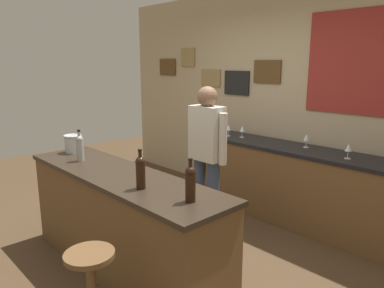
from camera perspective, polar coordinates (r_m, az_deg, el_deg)
The scene contains 14 objects.
ground_plane at distance 3.78m, azimuth -5.32°, elevation -16.78°, with size 10.00×10.00×0.00m, color #4C3823.
back_wall at distance 4.82m, azimuth 13.83°, elevation 7.07°, with size 6.00×0.09×2.80m.
bar_counter at distance 3.36m, azimuth -10.96°, elevation -12.01°, with size 2.32×0.60×0.92m.
side_counter at distance 4.50m, azimuth 14.73°, elevation -5.94°, with size 2.68×0.56×0.90m.
bartender at distance 3.80m, azimuth 2.33°, elevation -1.32°, with size 0.52×0.21×1.62m.
bar_stool at distance 2.59m, azimuth -15.46°, elevation -20.29°, with size 0.32×0.32×0.68m.
wine_bottle_a at distance 3.66m, azimuth -17.12°, elevation -0.47°, with size 0.07×0.07×0.31m.
wine_bottle_b at distance 2.76m, azimuth -8.04°, elevation -4.22°, with size 0.07×0.07×0.31m.
wine_bottle_c at distance 2.48m, azimuth -0.25°, elevation -6.03°, with size 0.07×0.07×0.31m.
ice_bucket at distance 4.04m, azimuth -18.09°, elevation 0.11°, with size 0.19×0.19×0.19m.
wine_glass_a at distance 4.82m, azimuth 5.73°, elevation 2.52°, with size 0.07×0.07×0.16m.
wine_glass_b at distance 4.76m, azimuth 7.85°, elevation 2.33°, with size 0.07×0.07×0.16m.
wine_glass_c at distance 4.35m, azimuth 17.43°, elevation 0.90°, with size 0.07×0.07×0.16m.
wine_glass_d at distance 3.99m, azimuth 23.24°, elevation -0.59°, with size 0.07×0.07×0.16m.
Camera 1 is at (2.61, -2.01, 1.85)m, focal length 34.15 mm.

